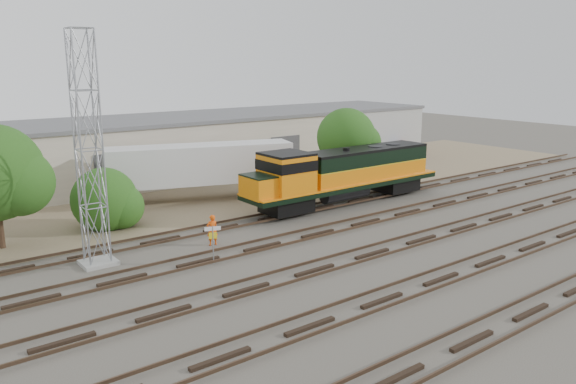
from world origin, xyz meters
TOP-DOWN VIEW (x-y plane):
  - ground at (0.00, 0.00)m, footprint 140.00×140.00m
  - dirt_strip at (0.00, 15.00)m, footprint 80.00×16.00m
  - tracks at (0.00, -3.00)m, footprint 80.00×20.40m
  - warehouse at (0.04, 22.98)m, footprint 58.40×10.40m
  - locomotive at (6.11, 6.00)m, footprint 16.59×2.91m
  - signal_tower at (-12.11, 4.52)m, footprint 1.71×1.71m
  - sign_post at (-7.42, 0.93)m, footprint 0.79×0.30m
  - worker at (-5.94, 3.62)m, footprint 0.71×0.54m
  - semi_trailer at (-0.99, 13.21)m, footprint 13.64×6.69m
  - dumpster_blue at (24.57, 16.85)m, footprint 1.70×1.60m
  - dumpster_red at (25.63, 17.81)m, footprint 1.90×1.84m
  - tree_west at (-15.20, 9.99)m, footprint 5.52×5.26m
  - tree_mid at (-9.30, 10.42)m, footprint 4.22×4.02m
  - tree_east at (10.62, 10.09)m, footprint 5.01×4.77m

SIDE VIEW (x-z plane):
  - ground at x=0.00m, z-range 0.00..0.00m
  - dirt_strip at x=0.00m, z-range 0.00..0.02m
  - tracks at x=0.00m, z-range -0.06..0.22m
  - dumpster_red at x=25.63m, z-range 0.00..1.40m
  - dumpster_blue at x=24.57m, z-range 0.00..1.50m
  - worker at x=-5.94m, z-range 0.00..1.76m
  - sign_post at x=-7.42m, z-range 0.40..2.42m
  - tree_mid at x=-9.30m, z-range -0.34..3.68m
  - locomotive at x=6.11m, z-range 0.30..4.29m
  - semi_trailer at x=-0.99m, z-range 0.53..4.68m
  - warehouse at x=0.04m, z-range 0.00..5.30m
  - tree_east at x=10.62m, z-range 0.71..7.15m
  - tree_west at x=-15.20m, z-range 0.67..7.56m
  - signal_tower at x=-12.11m, z-range -0.15..11.44m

